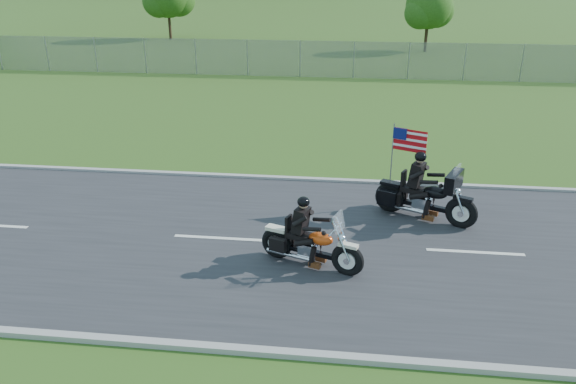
# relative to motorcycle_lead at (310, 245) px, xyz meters

# --- Properties ---
(ground) EXTENTS (420.00, 420.00, 0.00)m
(ground) POSITION_rel_motorcycle_lead_xyz_m (-0.26, 0.99, -0.52)
(ground) COLOR #344B17
(ground) RESTS_ON ground
(road) EXTENTS (120.00, 8.00, 0.04)m
(road) POSITION_rel_motorcycle_lead_xyz_m (-0.26, 0.99, -0.50)
(road) COLOR #28282B
(road) RESTS_ON ground
(curb_north) EXTENTS (120.00, 0.18, 0.12)m
(curb_north) POSITION_rel_motorcycle_lead_xyz_m (-0.26, 5.04, -0.47)
(curb_north) COLOR #9E9B93
(curb_north) RESTS_ON ground
(curb_south) EXTENTS (120.00, 0.18, 0.12)m
(curb_south) POSITION_rel_motorcycle_lead_xyz_m (-0.26, -3.06, -0.47)
(curb_south) COLOR #9E9B93
(curb_south) RESTS_ON ground
(fence) EXTENTS (60.00, 0.03, 2.00)m
(fence) POSITION_rel_motorcycle_lead_xyz_m (-5.26, 20.99, 0.48)
(fence) COLOR gray
(fence) RESTS_ON ground
(tree_fence_near) EXTENTS (3.52, 3.28, 4.75)m
(tree_fence_near) POSITION_rel_motorcycle_lead_xyz_m (5.79, 31.02, 2.45)
(tree_fence_near) COLOR #382316
(tree_fence_near) RESTS_ON ground
(motorcycle_lead) EXTENTS (2.35, 1.14, 1.64)m
(motorcycle_lead) POSITION_rel_motorcycle_lead_xyz_m (0.00, 0.00, 0.00)
(motorcycle_lead) COLOR black
(motorcycle_lead) RESTS_ON ground
(motorcycle_follow) EXTENTS (2.55, 1.45, 2.26)m
(motorcycle_follow) POSITION_rel_motorcycle_lead_xyz_m (2.73, 2.71, 0.10)
(motorcycle_follow) COLOR black
(motorcycle_follow) RESTS_ON ground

